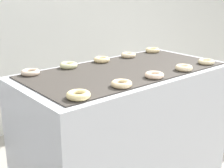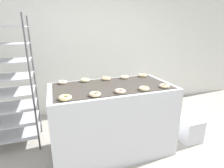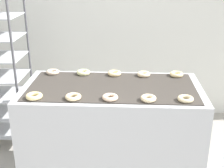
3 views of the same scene
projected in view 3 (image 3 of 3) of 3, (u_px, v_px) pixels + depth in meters
The scene contains 12 objects.
wall_back at pixel (118, 10), 3.93m from camera, with size 8.00×0.05×2.80m.
fryer_machine at pixel (112, 134), 2.90m from camera, with size 1.57×0.81×0.95m.
donut_near_leftmost at pixel (34, 96), 2.47m from camera, with size 0.13×0.13×0.04m, color #EFD58D.
donut_near_left at pixel (73, 97), 2.46m from camera, with size 0.13×0.13×0.04m, color beige.
donut_near_center at pixel (110, 97), 2.46m from camera, with size 0.13×0.13×0.04m, color beige.
donut_near_right at pixel (148, 98), 2.43m from camera, with size 0.12×0.12×0.04m, color beige.
donut_near_rightmost at pixel (186, 99), 2.43m from camera, with size 0.13×0.13×0.03m, color beige.
donut_far_leftmost at pixel (53, 72), 3.03m from camera, with size 0.13×0.13×0.03m, color beige.
donut_far_left at pixel (83, 72), 3.01m from camera, with size 0.13×0.13×0.04m, color beige.
donut_far_center at pixel (114, 73), 2.99m from camera, with size 0.13×0.13×0.04m, color beige.
donut_far_right at pixel (144, 74), 2.96m from camera, with size 0.12×0.12×0.04m, color beige.
donut_far_rightmost at pixel (176, 74), 2.96m from camera, with size 0.13×0.13×0.04m, color beige.
Camera 3 is at (0.13, -1.88, 1.95)m, focal length 50.00 mm.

